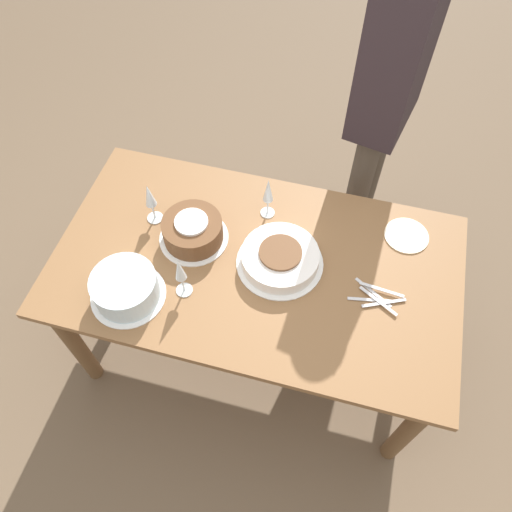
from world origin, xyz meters
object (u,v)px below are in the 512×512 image
(cake_center_white, at_px, (280,258))
(cake_front_chocolate, at_px, (193,231))
(wine_glass_near, at_px, (150,197))
(cake_back_decorated, at_px, (125,288))
(wine_glass_far, at_px, (180,272))
(wine_glass_extra, at_px, (268,192))
(person_cutting, at_px, (392,77))

(cake_center_white, relative_size, cake_front_chocolate, 1.22)
(cake_front_chocolate, bearing_deg, wine_glass_near, -16.16)
(wine_glass_near, bearing_deg, cake_back_decorated, 95.91)
(cake_center_white, height_order, cake_front_chocolate, cake_front_chocolate)
(cake_back_decorated, bearing_deg, cake_center_white, -150.66)
(wine_glass_far, height_order, wine_glass_extra, wine_glass_far)
(cake_center_white, xyz_separation_m, wine_glass_far, (0.32, 0.21, 0.10))
(cake_back_decorated, bearing_deg, wine_glass_near, -84.09)
(wine_glass_far, bearing_deg, cake_center_white, -146.22)
(wine_glass_extra, bearing_deg, cake_front_chocolate, 38.35)
(cake_back_decorated, distance_m, wine_glass_extra, 0.66)
(cake_back_decorated, height_order, wine_glass_extra, wine_glass_extra)
(cake_front_chocolate, distance_m, wine_glass_far, 0.26)
(wine_glass_near, xyz_separation_m, wine_glass_extra, (-0.44, -0.15, 0.00))
(wine_glass_near, bearing_deg, wine_glass_extra, -161.64)
(cake_center_white, bearing_deg, cake_front_chocolate, -4.23)
(cake_front_chocolate, xyz_separation_m, person_cutting, (-0.63, -0.75, 0.29))
(wine_glass_far, relative_size, wine_glass_extra, 1.02)
(cake_front_chocolate, bearing_deg, cake_center_white, 175.77)
(wine_glass_near, distance_m, wine_glass_extra, 0.47)
(cake_back_decorated, xyz_separation_m, wine_glass_far, (-0.19, -0.08, 0.08))
(cake_center_white, bearing_deg, wine_glass_near, -8.41)
(cake_center_white, distance_m, person_cutting, 0.88)
(cake_front_chocolate, relative_size, cake_back_decorated, 0.99)
(wine_glass_near, relative_size, wine_glass_far, 0.98)
(wine_glass_far, height_order, person_cutting, person_cutting)
(wine_glass_far, bearing_deg, wine_glass_extra, -115.52)
(cake_front_chocolate, relative_size, wine_glass_near, 1.38)
(cake_center_white, height_order, wine_glass_near, wine_glass_near)
(wine_glass_far, bearing_deg, person_cutting, -120.70)
(wine_glass_extra, bearing_deg, wine_glass_far, 64.48)
(wine_glass_near, xyz_separation_m, person_cutting, (-0.82, -0.70, 0.21))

